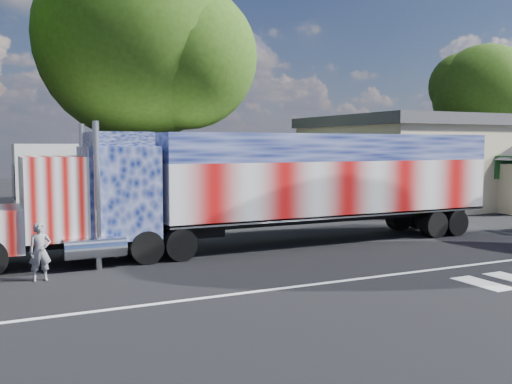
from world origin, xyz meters
name	(u,v)px	position (x,y,z in m)	size (l,w,h in m)	color
ground	(297,259)	(0.00, 0.00, 0.00)	(100.00, 100.00, 0.00)	black
lane_markings	(422,279)	(1.71, -3.77, 0.01)	(30.00, 2.67, 0.01)	silver
semi_truck	(269,184)	(0.27, 2.49, 2.20)	(20.04, 3.17, 4.27)	black
coach_bus	(154,180)	(-1.41, 11.52, 1.88)	(12.47, 2.90, 3.63)	silver
hall_building	(486,160)	(19.92, 10.86, 2.62)	(22.40, 12.80, 5.20)	beige
woman	(40,252)	(-7.53, 0.50, 0.78)	(0.57, 0.37, 1.55)	slate
tree_far_ne	(487,97)	(27.71, 18.14, 7.40)	(8.59, 8.18, 11.54)	black
tree_n_mid	(141,41)	(-0.71, 16.31, 9.33)	(11.72, 11.16, 14.96)	black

